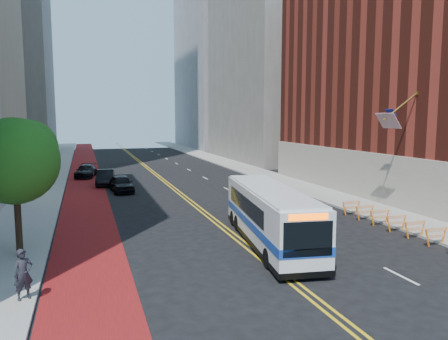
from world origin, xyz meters
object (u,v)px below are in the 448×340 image
Objects in this scene: street_tree at (16,158)px; transit_bus at (269,215)px; car_c at (86,171)px; pedestrian at (23,274)px; car_b at (105,177)px; car_a at (121,184)px.

street_tree reaches higher than transit_bus.
street_tree is 0.58× the size of transit_bus.
car_c is 34.91m from pedestrian.
car_a is at bearing -69.27° from car_b.
street_tree reaches higher than pedestrian.
transit_bus reaches higher than car_c.
transit_bus is at bearing -5.54° from pedestrian.
car_b is 6.86m from car_c.
car_a is 11.67m from car_c.
transit_bus is (12.55, -1.84, -3.30)m from street_tree.
street_tree is 29.27m from car_c.
street_tree is 13.11m from transit_bus.
car_a is (6.31, 17.52, -4.14)m from street_tree.
transit_bus is 12.45m from pedestrian.
street_tree is at bearing 72.64° from pedestrian.
transit_bus reaches higher than pedestrian.
car_a is 0.94× the size of car_c.
car_b is at bearing 77.07° from street_tree.
car_a is at bearing 51.65° from pedestrian.
car_b reaches higher than car_c.
pedestrian reaches higher than car_c.
transit_bus reaches higher than car_a.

